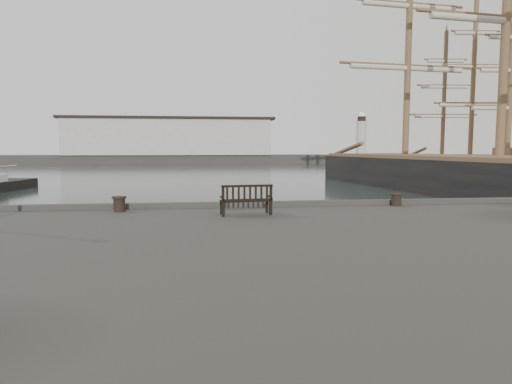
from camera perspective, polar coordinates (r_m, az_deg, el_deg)
ground at (r=15.89m, az=-1.61°, el=-7.40°), size 400.00×400.00×0.00m
breakwater at (r=107.46m, az=-8.93°, el=5.84°), size 140.00×9.50×12.20m
bench at (r=13.62m, az=-1.27°, el=-1.69°), size 1.58×0.68×0.88m
bollard_left at (r=14.95m, az=-16.71°, el=-1.45°), size 0.57×0.57×0.48m
bollard_right at (r=16.48m, az=17.13°, el=-0.91°), size 0.46×0.46×0.44m
tall_ship_main at (r=37.55m, az=27.97°, el=0.71°), size 13.57×45.04×33.26m
tall_ship_far at (r=57.58m, az=25.09°, el=2.19°), size 7.73×26.05×22.00m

